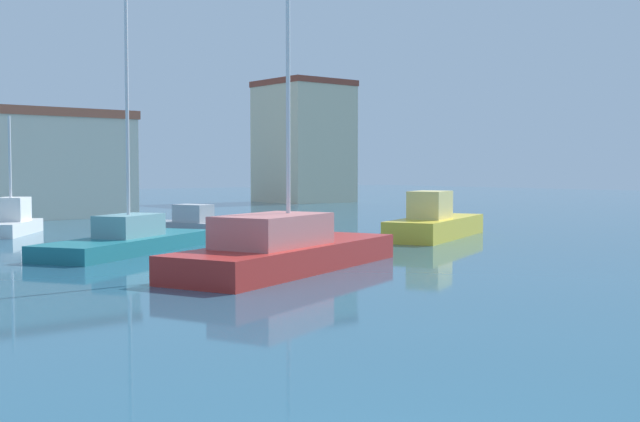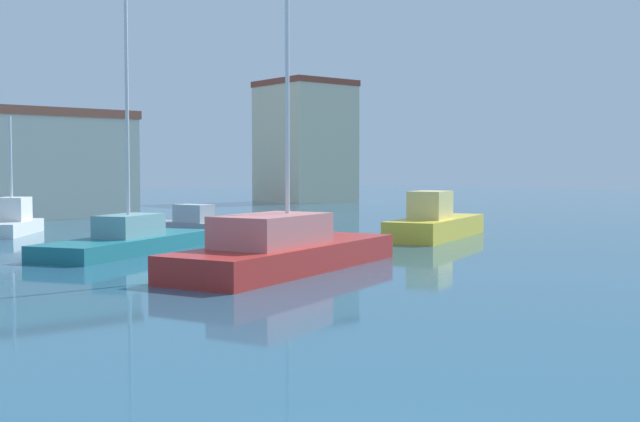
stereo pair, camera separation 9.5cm
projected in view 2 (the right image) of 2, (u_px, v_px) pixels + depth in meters
water at (316, 242)px, 31.10m from camera, size 160.00×160.00×0.00m
sailboat_teal_far_right at (129, 238)px, 27.22m from camera, size 7.97×5.99×11.95m
motorboat_yellow_outer_mooring at (435, 223)px, 32.81m from camera, size 7.37×4.86×1.97m
motorboat_grey_mid_harbor at (187, 223)px, 34.82m from camera, size 2.47×4.35×1.32m
sailboat_red_near_pier at (284, 248)px, 22.27m from camera, size 9.10×5.59×14.28m
sailboat_white_inner_mooring at (13, 221)px, 34.60m from camera, size 3.81×4.51×5.17m
waterfront_apartments at (20, 164)px, 47.48m from camera, size 11.23×9.61×6.32m
harbor_office at (305, 142)px, 68.55m from camera, size 6.65×6.92×10.45m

